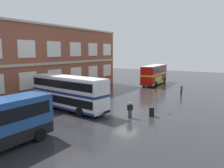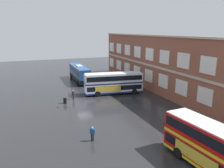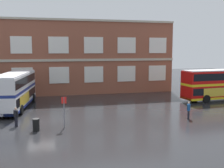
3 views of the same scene
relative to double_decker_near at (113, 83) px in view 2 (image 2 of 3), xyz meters
name	(u,v)px [view 2 (image 2 of 3)]	position (x,y,z in m)	size (l,w,h in m)	color
ground_plane	(96,100)	(2.79, -4.42, -2.15)	(120.00, 120.00, 0.00)	#232326
brick_terminal_building	(166,63)	(0.29, 11.56, 3.27)	(45.79, 8.19, 11.12)	brown
double_decker_near	(113,83)	(0.00, 0.00, 0.00)	(4.10, 11.25, 4.07)	silver
double_decker_middle	(219,151)	(26.23, -0.99, 0.00)	(11.17, 3.52, 4.07)	red
touring_coach	(79,73)	(-13.31, -3.46, -0.24)	(12.03, 3.00, 3.80)	navy
waiting_passenger	(73,94)	(0.70, -7.96, -1.22)	(0.45, 0.58, 1.70)	black
second_passenger	(92,133)	(16.75, -9.23, -1.22)	(0.49, 0.55, 1.70)	black
bus_stand_flag	(69,98)	(4.78, -9.39, -0.51)	(0.44, 0.10, 2.70)	slate
station_litter_bin	(65,100)	(2.43, -9.74, -1.63)	(0.60, 0.60, 1.03)	black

